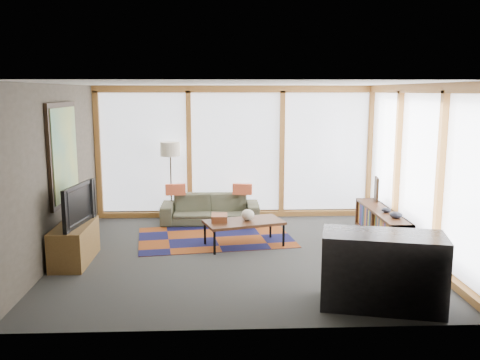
{
  "coord_description": "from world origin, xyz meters",
  "views": [
    {
      "loc": [
        -0.33,
        -7.52,
        2.49
      ],
      "look_at": [
        0.0,
        0.4,
        1.1
      ],
      "focal_mm": 38.0,
      "sensor_mm": 36.0,
      "label": 1
    }
  ],
  "objects_px": {
    "bar_counter": "(382,270)",
    "bookshelf": "(382,225)",
    "tv_console": "(75,243)",
    "television": "(72,204)",
    "sofa": "(210,209)",
    "floor_lamp": "(171,181)",
    "coffee_table": "(244,233)"
  },
  "relations": [
    {
      "from": "tv_console",
      "to": "television",
      "type": "height_order",
      "value": "television"
    },
    {
      "from": "coffee_table",
      "to": "bookshelf",
      "type": "relative_size",
      "value": 0.62
    },
    {
      "from": "floor_lamp",
      "to": "bar_counter",
      "type": "bearing_deg",
      "value": -56.01
    },
    {
      "from": "tv_console",
      "to": "television",
      "type": "bearing_deg",
      "value": 52.25
    },
    {
      "from": "television",
      "to": "bar_counter",
      "type": "distance_m",
      "value": 4.4
    },
    {
      "from": "bookshelf",
      "to": "bar_counter",
      "type": "xyz_separation_m",
      "value": [
        -0.87,
        -2.72,
        0.19
      ]
    },
    {
      "from": "sofa",
      "to": "bookshelf",
      "type": "xyz_separation_m",
      "value": [
        2.94,
        -1.21,
        -0.02
      ]
    },
    {
      "from": "floor_lamp",
      "to": "coffee_table",
      "type": "height_order",
      "value": "floor_lamp"
    },
    {
      "from": "sofa",
      "to": "floor_lamp",
      "type": "xyz_separation_m",
      "value": [
        -0.76,
        0.26,
        0.49
      ]
    },
    {
      "from": "tv_console",
      "to": "bar_counter",
      "type": "distance_m",
      "value": 4.38
    },
    {
      "from": "bookshelf",
      "to": "tv_console",
      "type": "relative_size",
      "value": 1.78
    },
    {
      "from": "television",
      "to": "coffee_table",
      "type": "bearing_deg",
      "value": -66.41
    },
    {
      "from": "sofa",
      "to": "floor_lamp",
      "type": "bearing_deg",
      "value": 161.28
    },
    {
      "from": "coffee_table",
      "to": "bookshelf",
      "type": "distance_m",
      "value": 2.38
    },
    {
      "from": "sofa",
      "to": "television",
      "type": "xyz_separation_m",
      "value": [
        -1.96,
        -2.18,
        0.6
      ]
    },
    {
      "from": "sofa",
      "to": "floor_lamp",
      "type": "relative_size",
      "value": 1.21
    },
    {
      "from": "bookshelf",
      "to": "tv_console",
      "type": "xyz_separation_m",
      "value": [
        -4.89,
        -0.98,
        0.03
      ]
    },
    {
      "from": "tv_console",
      "to": "bar_counter",
      "type": "bearing_deg",
      "value": -23.41
    },
    {
      "from": "floor_lamp",
      "to": "tv_console",
      "type": "distance_m",
      "value": 2.76
    },
    {
      "from": "tv_console",
      "to": "television",
      "type": "distance_m",
      "value": 0.59
    },
    {
      "from": "bookshelf",
      "to": "television",
      "type": "xyz_separation_m",
      "value": [
        -4.89,
        -0.97,
        0.62
      ]
    },
    {
      "from": "bookshelf",
      "to": "bar_counter",
      "type": "relative_size",
      "value": 1.45
    },
    {
      "from": "floor_lamp",
      "to": "bar_counter",
      "type": "height_order",
      "value": "floor_lamp"
    },
    {
      "from": "floor_lamp",
      "to": "bookshelf",
      "type": "bearing_deg",
      "value": -21.65
    },
    {
      "from": "bookshelf",
      "to": "television",
      "type": "bearing_deg",
      "value": -168.73
    },
    {
      "from": "floor_lamp",
      "to": "bookshelf",
      "type": "xyz_separation_m",
      "value": [
        3.7,
        -1.47,
        -0.51
      ]
    },
    {
      "from": "sofa",
      "to": "coffee_table",
      "type": "distance_m",
      "value": 1.6
    },
    {
      "from": "floor_lamp",
      "to": "sofa",
      "type": "bearing_deg",
      "value": -18.87
    },
    {
      "from": "bar_counter",
      "to": "bookshelf",
      "type": "bearing_deg",
      "value": 85.69
    },
    {
      "from": "bookshelf",
      "to": "sofa",
      "type": "bearing_deg",
      "value": 157.65
    },
    {
      "from": "sofa",
      "to": "bookshelf",
      "type": "height_order",
      "value": "sofa"
    },
    {
      "from": "television",
      "to": "floor_lamp",
      "type": "bearing_deg",
      "value": -17.68
    }
  ]
}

